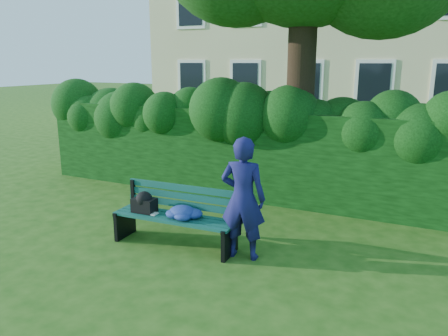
% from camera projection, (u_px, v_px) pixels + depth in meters
% --- Properties ---
extents(ground, '(80.00, 80.00, 0.00)m').
position_uv_depth(ground, '(208.00, 231.00, 7.22)').
color(ground, '#224F11').
rests_on(ground, ground).
extents(hedge, '(10.00, 1.00, 1.80)m').
position_uv_depth(hedge, '(258.00, 154.00, 8.93)').
color(hedge, black).
rests_on(hedge, ground).
extents(park_bench, '(1.94, 0.63, 0.89)m').
position_uv_depth(park_bench, '(174.00, 214.00, 6.61)').
color(park_bench, '#0E4A3B').
rests_on(park_bench, ground).
extents(man_reading, '(0.69, 0.50, 1.76)m').
position_uv_depth(man_reading, '(243.00, 198.00, 6.08)').
color(man_reading, '#171751').
rests_on(man_reading, ground).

